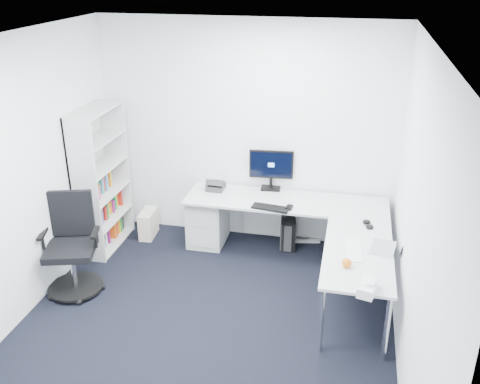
% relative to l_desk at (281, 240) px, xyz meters
% --- Properties ---
extents(ground, '(4.20, 4.20, 0.00)m').
position_rel_l_desk_xyz_m(ground, '(-0.55, -1.40, -0.34)').
color(ground, black).
extents(ceiling, '(4.20, 4.20, 0.00)m').
position_rel_l_desk_xyz_m(ceiling, '(-0.55, -1.40, 2.36)').
color(ceiling, white).
extents(wall_back, '(3.60, 0.02, 2.70)m').
position_rel_l_desk_xyz_m(wall_back, '(-0.55, 0.70, 1.01)').
color(wall_back, white).
rests_on(wall_back, ground).
extents(wall_front, '(3.60, 0.02, 2.70)m').
position_rel_l_desk_xyz_m(wall_front, '(-0.55, -3.50, 1.01)').
color(wall_front, white).
rests_on(wall_front, ground).
extents(wall_left, '(0.02, 4.20, 2.70)m').
position_rel_l_desk_xyz_m(wall_left, '(-2.35, -1.40, 1.01)').
color(wall_left, white).
rests_on(wall_left, ground).
extents(wall_right, '(0.02, 4.20, 2.70)m').
position_rel_l_desk_xyz_m(wall_right, '(1.25, -1.40, 1.01)').
color(wall_right, white).
rests_on(wall_right, ground).
extents(l_desk, '(2.36, 1.32, 0.69)m').
position_rel_l_desk_xyz_m(l_desk, '(0.00, 0.00, 0.00)').
color(l_desk, silver).
rests_on(l_desk, ground).
extents(drawer_pedestal, '(0.43, 0.53, 0.65)m').
position_rel_l_desk_xyz_m(drawer_pedestal, '(-0.97, 0.38, -0.02)').
color(drawer_pedestal, silver).
rests_on(drawer_pedestal, ground).
extents(bookshelf, '(0.34, 0.87, 1.73)m').
position_rel_l_desk_xyz_m(bookshelf, '(-2.17, 0.05, 0.52)').
color(bookshelf, silver).
rests_on(bookshelf, ground).
extents(task_chair, '(0.74, 0.74, 1.07)m').
position_rel_l_desk_xyz_m(task_chair, '(-2.07, -0.97, 0.19)').
color(task_chair, black).
rests_on(task_chair, ground).
extents(black_pc_tower, '(0.23, 0.41, 0.38)m').
position_rel_l_desk_xyz_m(black_pc_tower, '(0.02, 0.51, -0.15)').
color(black_pc_tower, black).
rests_on(black_pc_tower, ground).
extents(beige_pc_tower, '(0.19, 0.37, 0.34)m').
position_rel_l_desk_xyz_m(beige_pc_tower, '(-1.76, 0.37, -0.17)').
color(beige_pc_tower, beige).
rests_on(beige_pc_tower, ground).
extents(power_strip, '(0.32, 0.12, 0.04)m').
position_rel_l_desk_xyz_m(power_strip, '(0.25, 0.63, -0.33)').
color(power_strip, white).
rests_on(power_strip, ground).
extents(monitor, '(0.54, 0.22, 0.51)m').
position_rel_l_desk_xyz_m(monitor, '(-0.23, 0.62, 0.60)').
color(monitor, black).
rests_on(monitor, l_desk).
extents(black_keyboard, '(0.44, 0.20, 0.02)m').
position_rel_l_desk_xyz_m(black_keyboard, '(-0.14, 0.07, 0.35)').
color(black_keyboard, black).
rests_on(black_keyboard, l_desk).
extents(mouse, '(0.08, 0.12, 0.03)m').
position_rel_l_desk_xyz_m(mouse, '(0.07, 0.11, 0.36)').
color(mouse, black).
rests_on(mouse, l_desk).
extents(desk_phone, '(0.21, 0.21, 0.14)m').
position_rel_l_desk_xyz_m(desk_phone, '(-0.88, 0.46, 0.42)').
color(desk_phone, '#2D2D30').
rests_on(desk_phone, l_desk).
extents(laptop, '(0.38, 0.37, 0.23)m').
position_rel_l_desk_xyz_m(laptop, '(1.08, -0.59, 0.46)').
color(laptop, '#BABDC1').
rests_on(laptop, l_desk).
extents(white_keyboard, '(0.18, 0.47, 0.02)m').
position_rel_l_desk_xyz_m(white_keyboard, '(0.81, -0.69, 0.35)').
color(white_keyboard, white).
rests_on(white_keyboard, l_desk).
extents(headphones, '(0.16, 0.20, 0.05)m').
position_rel_l_desk_xyz_m(headphones, '(0.94, -0.12, 0.37)').
color(headphones, black).
rests_on(headphones, l_desk).
extents(orange_fruit, '(0.09, 0.09, 0.09)m').
position_rel_l_desk_xyz_m(orange_fruit, '(0.75, -1.01, 0.39)').
color(orange_fruit, orange).
rests_on(orange_fruit, l_desk).
extents(tissue_box, '(0.19, 0.28, 0.09)m').
position_rel_l_desk_xyz_m(tissue_box, '(0.93, -1.38, 0.39)').
color(tissue_box, white).
rests_on(tissue_box, l_desk).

